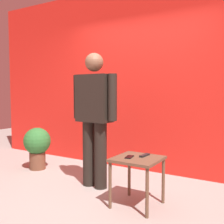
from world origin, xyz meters
TOP-DOWN VIEW (x-y plane):
  - ground_plane at (0.00, 0.00)m, footprint 12.00×12.00m
  - back_wall_red at (0.00, 1.51)m, footprint 6.28×0.12m
  - standing_person at (-0.13, 0.42)m, footprint 0.71×0.27m
  - side_table at (0.64, 0.16)m, footprint 0.50×0.50m
  - cell_phone at (0.56, 0.12)m, footprint 0.10×0.15m
  - tv_remote at (0.68, 0.27)m, footprint 0.06×0.17m
  - potted_plant at (-1.42, 0.60)m, footprint 0.44×0.44m

SIDE VIEW (x-z plane):
  - ground_plane at x=0.00m, z-range 0.00..0.00m
  - potted_plant at x=-1.42m, z-range 0.06..0.75m
  - side_table at x=0.64m, z-range 0.19..0.74m
  - cell_phone at x=0.56m, z-range 0.55..0.56m
  - tv_remote at x=0.68m, z-range 0.55..0.57m
  - standing_person at x=-0.13m, z-range 0.11..1.89m
  - back_wall_red at x=0.00m, z-range 0.00..3.00m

